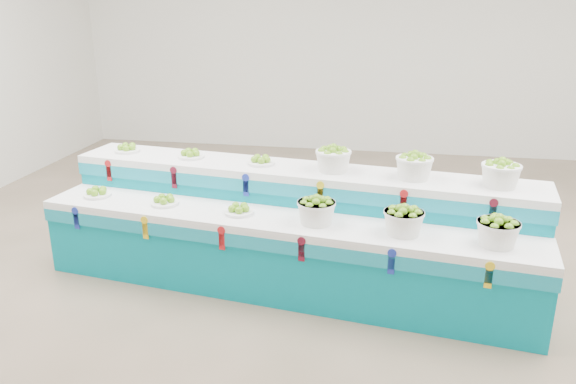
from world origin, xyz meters
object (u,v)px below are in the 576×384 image
object	(u,v)px
basket_lower_left	(316,210)
plate_upper_mid	(191,153)
basket_upper_right	(501,173)
display_stand	(288,229)

from	to	relation	value
basket_lower_left	plate_upper_mid	bearing A→B (deg)	151.10
plate_upper_mid	basket_upper_right	world-z (taller)	basket_upper_right
basket_lower_left	basket_upper_right	bearing A→B (deg)	13.18
plate_upper_mid	display_stand	bearing A→B (deg)	-22.01
basket_upper_right	plate_upper_mid	bearing A→B (deg)	172.07
display_stand	basket_upper_right	bearing A→B (deg)	8.86
plate_upper_mid	basket_upper_right	distance (m)	2.89
basket_lower_left	display_stand	bearing A→B (deg)	133.05
basket_lower_left	basket_upper_right	world-z (taller)	basket_upper_right
basket_lower_left	basket_upper_right	size ratio (longest dim) A/B	1.00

